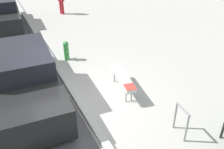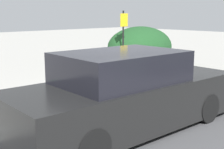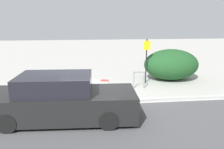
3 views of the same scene
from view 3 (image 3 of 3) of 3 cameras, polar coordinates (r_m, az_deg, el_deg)
The scene contains 8 objects.
ground_plane at distance 8.71m, azimuth -5.64°, elevation -7.64°, with size 60.00×60.00×0.00m, color #ADAAA3.
curb at distance 8.68m, azimuth -5.65°, elevation -7.24°, with size 60.00×0.20×0.13m.
bench at distance 9.95m, azimuth -5.67°, elevation -1.91°, with size 1.69×0.58×0.57m.
bike_rack at distance 10.57m, azimuth 7.06°, elevation -0.92°, with size 0.55×0.12×0.83m.
sign_post at distance 11.33m, azimuth 8.98°, elevation 4.57°, with size 0.36×0.08×2.30m.
fire_hydrant at distance 9.52m, azimuth -23.39°, elevation -4.26°, with size 0.36×0.22×0.77m.
shrub_hedge at distance 12.45m, azimuth 15.15°, elevation 2.54°, with size 2.99×2.30×1.68m.
parked_car_near at distance 7.32m, azimuth -13.23°, elevation -6.47°, with size 4.85×2.00×1.52m.
Camera 3 is at (-0.08, -8.10, 3.18)m, focal length 35.00 mm.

